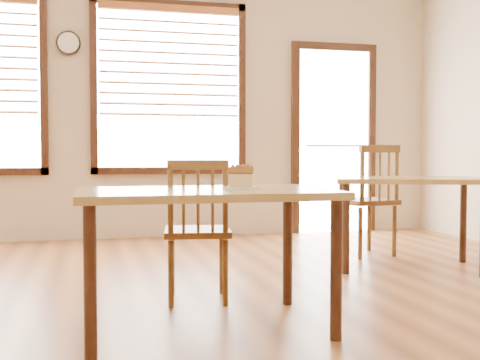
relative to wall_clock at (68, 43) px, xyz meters
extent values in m
plane|color=#9B5E2D|center=(0.80, -3.96, -2.15)|extent=(8.00, 8.00, 0.00)
plane|color=#CBB594|center=(0.80, 0.04, -0.65)|extent=(7.00, 0.00, 7.00)
cube|color=black|center=(-0.26, 0.01, -0.45)|extent=(0.08, 0.06, 1.96)
cube|color=white|center=(1.10, 0.03, -0.45)|extent=(1.60, 0.02, 1.80)
cube|color=black|center=(1.10, 0.01, 0.49)|extent=(1.76, 0.06, 0.08)
cube|color=black|center=(1.10, 0.01, -1.39)|extent=(1.76, 0.06, 0.08)
cube|color=black|center=(0.26, 0.01, -0.45)|extent=(0.08, 0.06, 1.96)
cube|color=black|center=(1.94, 0.01, -0.45)|extent=(0.08, 0.06, 1.96)
cube|color=#A85527|center=(1.10, -0.02, 0.43)|extent=(1.58, 0.08, 0.08)
cube|color=#A85527|center=(1.10, -0.02, 0.40)|extent=(1.56, 0.05, 0.03)
cube|color=#A85527|center=(1.10, -0.02, 0.28)|extent=(1.56, 0.05, 0.03)
cube|color=#A85527|center=(1.10, -0.02, 0.17)|extent=(1.56, 0.05, 0.03)
cube|color=#A85527|center=(1.10, -0.02, 0.05)|extent=(1.56, 0.05, 0.03)
cube|color=#A85527|center=(1.10, -0.02, -0.06)|extent=(1.56, 0.05, 0.03)
cube|color=#A85527|center=(1.10, -0.02, -0.18)|extent=(1.56, 0.05, 0.03)
cube|color=#A85527|center=(1.10, -0.02, -0.29)|extent=(1.56, 0.05, 0.03)
cube|color=#A85527|center=(1.10, -0.02, -0.41)|extent=(1.56, 0.05, 0.03)
cube|color=#A85527|center=(1.10, -0.02, -0.52)|extent=(1.56, 0.05, 0.03)
cube|color=#A85527|center=(1.10, -0.02, -0.64)|extent=(1.56, 0.05, 0.03)
cube|color=#A85527|center=(1.10, -0.02, -0.76)|extent=(1.56, 0.05, 0.03)
cube|color=white|center=(3.10, 0.03, -1.05)|extent=(0.90, 0.02, 2.20)
cube|color=black|center=(2.60, 0.01, -1.05)|extent=(0.09, 0.06, 2.20)
cube|color=black|center=(3.59, 0.01, -1.05)|extent=(0.09, 0.06, 2.20)
cube|color=black|center=(3.10, 0.01, 0.10)|extent=(1.08, 0.06, 0.09)
cylinder|color=#B2B2B7|center=(3.10, 0.00, -1.10)|extent=(0.72, 0.03, 0.03)
cylinder|color=black|center=(0.00, 0.00, 0.00)|extent=(0.26, 0.04, 0.26)
cylinder|color=white|center=(0.00, -0.02, 0.00)|extent=(0.22, 0.01, 0.22)
cube|color=#A37F3F|center=(0.81, -3.65, -1.42)|extent=(1.35, 0.90, 0.04)
cylinder|color=black|center=(0.21, -4.03, -1.79)|extent=(0.06, 0.06, 0.71)
cylinder|color=black|center=(1.41, -4.02, -1.79)|extent=(0.06, 0.06, 0.71)
cylinder|color=black|center=(0.21, -3.27, -1.79)|extent=(0.06, 0.06, 0.71)
cylinder|color=black|center=(1.41, -3.27, -1.79)|extent=(0.06, 0.06, 0.71)
cube|color=brown|center=(0.88, -3.03, -1.71)|extent=(0.47, 0.47, 0.04)
cylinder|color=brown|center=(1.07, -2.89, -1.95)|extent=(0.04, 0.04, 0.42)
cylinder|color=brown|center=(0.74, -2.84, -1.95)|extent=(0.04, 0.04, 0.42)
cylinder|color=brown|center=(1.02, -3.22, -1.95)|extent=(0.04, 0.04, 0.42)
cylinder|color=brown|center=(0.69, -3.17, -1.95)|extent=(0.04, 0.04, 0.42)
cylinder|color=brown|center=(1.02, -3.24, -1.48)|extent=(0.04, 0.04, 0.45)
cylinder|color=brown|center=(0.69, -3.19, -1.48)|extent=(0.04, 0.04, 0.45)
cube|color=brown|center=(0.85, -3.21, -1.28)|extent=(0.38, 0.09, 0.06)
cylinder|color=brown|center=(0.94, -3.23, -1.49)|extent=(0.02, 0.02, 0.39)
cylinder|color=brown|center=(0.85, -3.21, -1.49)|extent=(0.02, 0.02, 0.39)
cylinder|color=brown|center=(0.76, -3.20, -1.49)|extent=(0.02, 0.02, 0.39)
cube|color=#A37F3F|center=(2.76, -2.35, -1.42)|extent=(1.38, 1.16, 0.04)
cylinder|color=black|center=(2.16, -2.46, -1.79)|extent=(0.06, 0.06, 0.71)
cylinder|color=black|center=(2.39, -1.86, -1.79)|extent=(0.06, 0.06, 0.71)
cylinder|color=black|center=(3.36, -2.23, -1.79)|extent=(0.06, 0.06, 0.71)
cube|color=brown|center=(2.71, -1.66, -1.65)|extent=(0.55, 0.55, 0.04)
cylinder|color=brown|center=(2.86, -1.44, -1.92)|extent=(0.04, 0.04, 0.48)
cylinder|color=brown|center=(2.49, -1.51, -1.92)|extent=(0.04, 0.04, 0.48)
cylinder|color=brown|center=(2.93, -1.81, -1.92)|extent=(0.04, 0.04, 0.48)
cylinder|color=brown|center=(2.56, -1.88, -1.92)|extent=(0.04, 0.04, 0.48)
cylinder|color=brown|center=(2.94, -1.83, -1.39)|extent=(0.04, 0.04, 0.51)
cylinder|color=brown|center=(2.56, -1.90, -1.39)|extent=(0.04, 0.04, 0.51)
cube|color=brown|center=(2.75, -1.87, -1.16)|extent=(0.42, 0.12, 0.07)
cylinder|color=brown|center=(2.85, -1.85, -1.40)|extent=(0.02, 0.02, 0.45)
cylinder|color=brown|center=(2.75, -1.87, -1.40)|extent=(0.02, 0.02, 0.45)
cylinder|color=brown|center=(2.65, -1.89, -1.40)|extent=(0.02, 0.02, 0.45)
cylinder|color=white|center=(0.99, -3.74, -1.39)|extent=(0.20, 0.20, 0.02)
cylinder|color=white|center=(0.99, -3.74, -1.40)|extent=(0.14, 0.14, 0.01)
cube|color=tan|center=(0.99, -3.74, -1.35)|extent=(0.15, 0.13, 0.07)
cube|color=#43132C|center=(0.99, -3.74, -1.31)|extent=(0.15, 0.13, 0.01)
cube|color=#AD6836|center=(0.99, -3.74, -1.29)|extent=(0.15, 0.13, 0.03)
sphere|color=#AD6836|center=(0.95, -3.73, -1.28)|extent=(0.02, 0.02, 0.02)
sphere|color=#AD6836|center=(0.96, -3.70, -1.28)|extent=(0.01, 0.01, 0.01)
sphere|color=#AD6836|center=(1.00, -3.77, -1.28)|extent=(0.02, 0.02, 0.02)
sphere|color=#AD6836|center=(1.02, -3.75, -1.28)|extent=(0.02, 0.02, 0.02)
sphere|color=#AD6836|center=(1.03, -3.71, -1.28)|extent=(0.02, 0.02, 0.02)
sphere|color=#AD6836|center=(1.02, -3.71, -1.28)|extent=(0.02, 0.02, 0.02)
sphere|color=#AD6836|center=(0.95, -3.73, -1.28)|extent=(0.02, 0.02, 0.02)
sphere|color=#AD6836|center=(1.04, -3.76, -1.28)|extent=(0.02, 0.02, 0.02)
sphere|color=#AD6836|center=(1.03, -3.78, -1.27)|extent=(0.02, 0.02, 0.02)
sphere|color=#AD6836|center=(0.98, -3.70, -1.28)|extent=(0.01, 0.01, 0.01)
sphere|color=#AD6836|center=(0.97, -3.72, -1.28)|extent=(0.01, 0.01, 0.01)
sphere|color=#AD6836|center=(0.99, -3.70, -1.28)|extent=(0.02, 0.02, 0.02)
sphere|color=#AD6836|center=(1.05, -3.71, -1.27)|extent=(0.02, 0.02, 0.02)
sphere|color=#AD6836|center=(0.97, -3.75, -1.27)|extent=(0.02, 0.02, 0.02)
sphere|color=#AD6836|center=(1.02, -3.77, -1.28)|extent=(0.02, 0.02, 0.02)
sphere|color=#AD6836|center=(0.99, -3.72, -1.28)|extent=(0.02, 0.02, 0.02)
sphere|color=#AD6836|center=(0.96, -3.72, -1.27)|extent=(0.02, 0.02, 0.02)
sphere|color=#AD6836|center=(0.97, -3.70, -1.28)|extent=(0.01, 0.01, 0.01)
sphere|color=#AD6836|center=(0.94, -3.68, -1.29)|extent=(0.02, 0.02, 0.02)
sphere|color=#AD6836|center=(0.93, -3.71, -1.33)|extent=(0.01, 0.01, 0.01)
sphere|color=#AD6836|center=(0.94, -3.69, -1.32)|extent=(0.01, 0.01, 0.01)
sphere|color=#AD6836|center=(0.93, -3.72, -1.30)|extent=(0.01, 0.01, 0.01)
sphere|color=#AD6836|center=(0.94, -3.69, -1.32)|extent=(0.01, 0.01, 0.01)
camera|label=1|loc=(0.22, -6.81, -1.22)|focal=45.00mm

